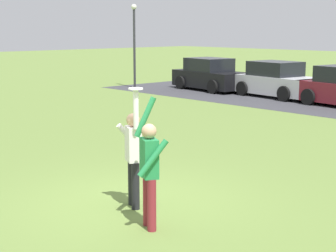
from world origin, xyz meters
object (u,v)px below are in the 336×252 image
at_px(frisbee_disc, 136,89).
at_px(person_defender, 149,167).
at_px(person_catcher, 133,152).
at_px(parked_car_silver, 277,81).
at_px(parked_car_black, 210,76).
at_px(lamppost_by_lot, 134,37).

bearing_deg(frisbee_disc, person_defender, -25.93).
xyz_separation_m(person_catcher, parked_car_silver, (-7.56, 14.44, -0.25)).
xyz_separation_m(parked_car_black, parked_car_silver, (3.91, 0.18, 0.00)).
xyz_separation_m(person_catcher, lamppost_by_lot, (-14.86, 12.18, 1.60)).
xyz_separation_m(person_catcher, person_defender, (0.96, -0.47, -0.00)).
relative_size(person_defender, parked_car_black, 0.48).
bearing_deg(parked_car_black, lamppost_by_lot, -141.25).
bearing_deg(lamppost_by_lot, person_defender, -38.64).
relative_size(frisbee_disc, parked_car_silver, 0.06).
distance_m(person_defender, frisbee_disc, 1.39).
height_order(person_defender, parked_car_black, person_defender).
distance_m(person_defender, parked_car_silver, 17.17).
distance_m(person_defender, lamppost_by_lot, 20.31).
distance_m(person_catcher, parked_car_black, 18.31).
distance_m(person_catcher, lamppost_by_lot, 19.28).
relative_size(parked_car_black, parked_car_silver, 1.00).
bearing_deg(parked_car_black, frisbee_disc, -43.81).
bearing_deg(parked_car_black, person_catcher, -44.11).
relative_size(person_catcher, frisbee_disc, 8.62).
bearing_deg(parked_car_silver, person_defender, -53.16).
relative_size(frisbee_disc, parked_car_black, 0.06).
bearing_deg(person_defender, lamppost_by_lot, -12.70).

